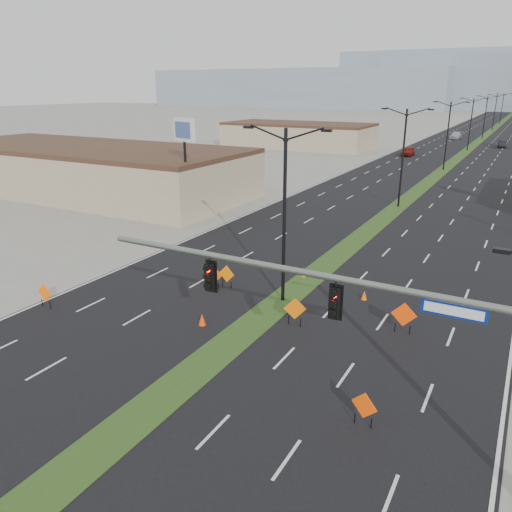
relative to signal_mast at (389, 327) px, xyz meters
The scene contains 29 objects.
ground 10.01m from the signal_mast, 166.85° to the right, with size 600.00×600.00×0.00m, color gray.
road_surface 98.49m from the signal_mast, 94.99° to the left, with size 25.00×400.00×0.02m, color black.
median_strip 98.49m from the signal_mast, 94.99° to the left, with size 2.00×400.00×0.04m, color #244418.
building_sw_near 51.83m from the signal_mast, 147.26° to the left, with size 40.00×16.00×5.00m, color tan.
building_sw_far 92.41m from the signal_mast, 116.04° to the left, with size 30.00×14.00×4.50m, color tan.
mesa_west 306.35m from the signal_mast, 114.82° to the left, with size 180.00×50.00×22.00m, color gray.
mesa_backdrop 320.53m from the signal_mast, 96.91° to the left, with size 140.00×50.00×32.00m, color gray.
signal_mast is the anchor object (origin of this frame).
streetlight_0 13.18m from the signal_mast, 130.54° to the left, with size 5.15×0.24×10.02m.
streetlight_1 38.96m from the signal_mast, 102.69° to the left, with size 5.15×0.24×10.02m.
streetlight_2 66.56m from the signal_mast, 97.39° to the left, with size 5.15×0.24×10.02m.
streetlight_3 94.39m from the signal_mast, 95.20° to the left, with size 5.15×0.24×10.02m.
streetlight_4 122.30m from the signal_mast, 94.01° to the left, with size 5.15×0.24×10.02m.
streetlight_5 150.25m from the signal_mast, 93.26° to the left, with size 5.15×0.24×10.02m.
streetlight_6 178.21m from the signal_mast, 92.75° to the left, with size 5.15×0.24×10.02m.
car_left 82.25m from the signal_mast, 102.06° to the left, with size 1.93×4.79×1.63m, color maroon.
car_mid 103.12m from the signal_mast, 91.63° to the left, with size 1.54×4.41×1.45m, color black.
car_far 119.17m from the signal_mast, 96.85° to the left, with size 2.18×5.37×1.56m, color #B9BEC4.
construction_sign_0 20.55m from the signal_mast, behind, with size 1.13×0.06×1.50m.
construction_sign_1 16.60m from the signal_mast, 141.08° to the left, with size 1.11×0.11×1.47m.
construction_sign_2 16.62m from the signal_mast, 144.13° to the left, with size 1.20×0.15×1.60m.
construction_sign_3 10.56m from the signal_mast, 131.85° to the left, with size 1.11×0.54×1.60m.
construction_sign_4 4.17m from the signal_mast, 129.96° to the left, with size 1.06×0.31×1.44m.
construction_sign_5 10.03m from the signal_mast, 98.20° to the left, with size 1.29×0.18×1.72m.
cone_0 12.79m from the signal_mast, 155.37° to the left, with size 0.40×0.40×0.67m, color #F83F05.
cone_1 13.92m from the signal_mast, 109.26° to the left, with size 0.35×0.35×0.58m, color #F86105.
cone_2 12.57m from the signal_mast, 117.37° to the left, with size 0.32×0.32×0.54m, color orange.
cone_3 17.37m from the signal_mast, 122.50° to the left, with size 0.40×0.40×0.66m, color orange.
pole_sign_west 33.87m from the signal_mast, 137.51° to the left, with size 2.99×1.40×9.40m.
Camera 1 is at (11.76, -12.64, 12.07)m, focal length 35.00 mm.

